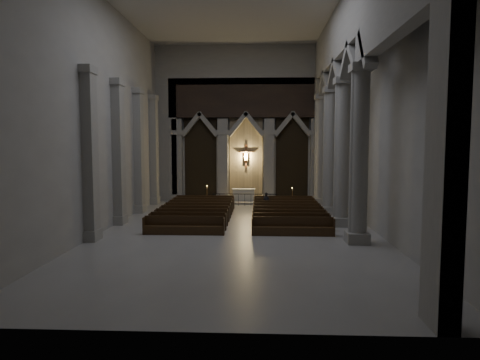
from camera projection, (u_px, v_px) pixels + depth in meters
The scene contains 11 objects.
room at pixel (239, 82), 21.54m from camera, with size 24.00×24.10×12.00m.
sanctuary_wall at pixel (246, 116), 33.10m from camera, with size 14.00×0.77×12.00m.
right_arcade at pixel (344, 81), 22.59m from camera, with size 1.00×24.00×12.00m.
left_pilasters at pixel (130, 153), 25.64m from camera, with size 0.60×13.00×8.03m.
sanctuary_step at pixel (246, 201), 32.74m from camera, with size 8.50×2.60×0.15m, color gray.
altar at pixel (244, 195), 32.66m from camera, with size 1.76×0.70×0.90m.
altar_rail at pixel (245, 198), 30.83m from camera, with size 4.64×0.09×0.91m.
candle_stand_left at pixel (207, 199), 31.89m from camera, with size 0.24×0.24×1.40m.
candle_stand_right at pixel (292, 200), 31.14m from camera, with size 0.22×0.22×1.32m.
pews at pixel (242, 215), 25.33m from camera, with size 9.46×8.86×0.90m.
worshipper at pixel (266, 202), 28.26m from camera, with size 0.47×0.31×1.28m, color black.
Camera 1 is at (1.03, -21.86, 4.54)m, focal length 32.00 mm.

